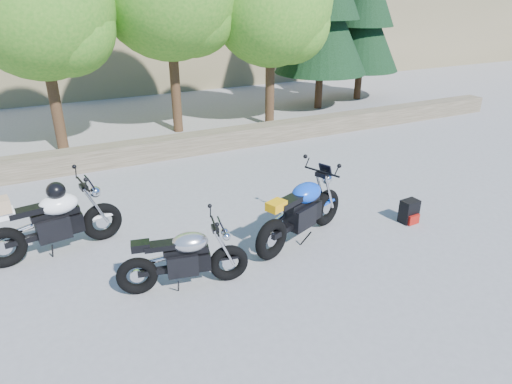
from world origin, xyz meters
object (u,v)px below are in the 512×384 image
white_bike (52,220)px  silver_bike (184,259)px  backpack (409,212)px  blue_bike (302,211)px

white_bike → silver_bike: bearing=-57.2°
silver_bike → backpack: size_ratio=4.33×
backpack → silver_bike: bearing=177.0°
backpack → white_bike: bearing=159.5°
silver_bike → backpack: bearing=12.8°
silver_bike → backpack: 4.34m
white_bike → backpack: bearing=-24.5°
white_bike → backpack: size_ratio=5.04×
blue_bike → backpack: bearing=-30.4°
silver_bike → white_bike: bearing=142.6°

